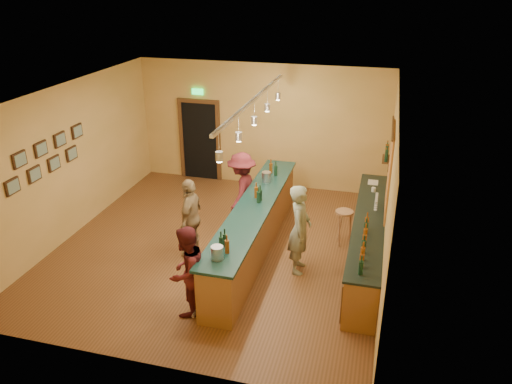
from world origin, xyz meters
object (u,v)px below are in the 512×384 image
(customer_b, at_px, (191,217))
(bar_stool, at_px, (344,217))
(tasting_bar, at_px, (254,225))
(customer_a, at_px, (187,272))
(bartender, at_px, (300,229))
(customer_c, at_px, (242,191))
(back_counter, at_px, (368,240))

(customer_b, distance_m, bar_stool, 3.13)
(tasting_bar, bearing_deg, customer_a, -104.01)
(bartender, relative_size, customer_b, 1.07)
(tasting_bar, xyz_separation_m, customer_c, (-0.55, 0.99, 0.26))
(customer_a, xyz_separation_m, customer_c, (0.00, 3.19, 0.08))
(tasting_bar, distance_m, customer_b, 1.27)
(tasting_bar, xyz_separation_m, customer_b, (-1.18, -0.41, 0.21))
(tasting_bar, height_order, bartender, bartender)
(customer_b, bearing_deg, bartender, 86.65)
(customer_b, relative_size, customer_c, 0.94)
(customer_b, relative_size, bar_stool, 2.16)
(customer_a, distance_m, bar_stool, 3.74)
(customer_a, bearing_deg, customer_b, -146.20)
(bar_stool, bearing_deg, back_counter, -48.66)
(customer_a, xyz_separation_m, customer_b, (-0.63, 1.79, 0.03))
(back_counter, height_order, customer_c, customer_c)
(back_counter, xyz_separation_m, bar_stool, (-0.52, 0.60, 0.12))
(customer_b, bearing_deg, bar_stool, 110.13)
(back_counter, xyz_separation_m, customer_a, (-2.78, -2.38, 0.30))
(customer_a, height_order, customer_b, customer_b)
(bartender, bearing_deg, back_counter, -65.91)
(back_counter, bearing_deg, bartender, -152.88)
(tasting_bar, xyz_separation_m, bartender, (0.99, -0.45, 0.27))
(customer_c, bearing_deg, bar_stool, 85.91)
(bar_stool, bearing_deg, customer_b, -157.69)
(tasting_bar, height_order, customer_c, customer_c)
(customer_a, distance_m, customer_c, 3.19)
(bartender, relative_size, bar_stool, 2.32)
(bar_stool, bearing_deg, tasting_bar, -155.50)
(tasting_bar, bearing_deg, bartender, -24.43)
(back_counter, height_order, bar_stool, back_counter)
(bartender, xyz_separation_m, customer_a, (-1.54, -1.75, -0.09))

